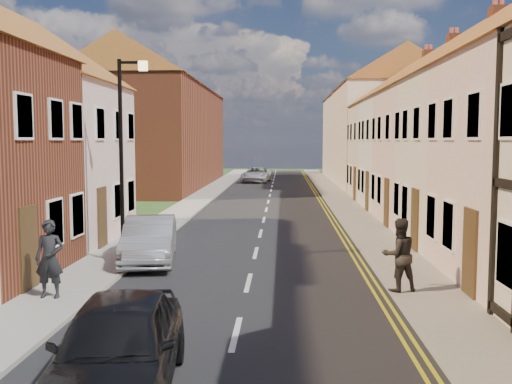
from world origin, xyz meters
TOP-DOWN VIEW (x-y plane):
  - road at (0.00, 30.00)m, footprint 7.00×90.00m
  - pavement_left at (-4.40, 30.00)m, footprint 1.80×90.00m
  - pavement_right at (4.40, 30.00)m, footprint 1.80×90.00m
  - cottage_r_pink at (9.30, 28.90)m, footprint 8.30×6.00m
  - cottage_r_white_far at (9.30, 34.30)m, footprint 8.30×5.20m
  - cottage_r_cream_far at (9.30, 39.70)m, footprint 8.30×6.00m
  - cottage_l_pink at (-9.30, 23.85)m, footprint 8.30×6.30m
  - block_right_far at (9.30, 55.00)m, footprint 8.30×24.20m
  - block_left_far at (-9.30, 50.00)m, footprint 8.30×24.20m
  - lamppost at (-3.81, 20.00)m, footprint 0.88×0.15m
  - car_near at (-1.50, 11.27)m, footprint 2.15×4.48m
  - car_mid at (-3.20, 20.45)m, footprint 2.10×4.43m
  - car_distant at (-1.50, 54.74)m, footprint 2.80×5.16m
  - pedestrian_right at (3.70, 16.97)m, footprint 1.01×0.88m
  - pedestrian_left_b at (-4.47, 16.00)m, footprint 0.67×0.44m

SIDE VIEW (x-z plane):
  - road at x=0.00m, z-range 0.00..0.02m
  - pavement_left at x=-4.40m, z-range 0.00..0.12m
  - pavement_right at x=4.40m, z-range 0.00..0.12m
  - car_distant at x=-1.50m, z-range 0.00..1.37m
  - car_mid at x=-3.20m, z-range 0.00..1.40m
  - car_near at x=-1.50m, z-range 0.00..1.47m
  - pedestrian_right at x=3.70m, z-range 0.12..1.89m
  - pedestrian_left_b at x=-4.47m, z-range 0.12..1.94m
  - lamppost at x=-3.81m, z-range 0.54..6.54m
  - cottage_l_pink at x=-9.30m, z-range -0.03..8.77m
  - cottage_r_pink at x=9.30m, z-range -0.03..8.97m
  - cottage_r_cream_far at x=9.30m, z-range -0.03..8.97m
  - cottage_r_white_far at x=9.30m, z-range -0.02..8.98m
  - block_right_far at x=9.30m, z-range 0.04..10.54m
  - block_left_far at x=-9.30m, z-range 0.04..10.54m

